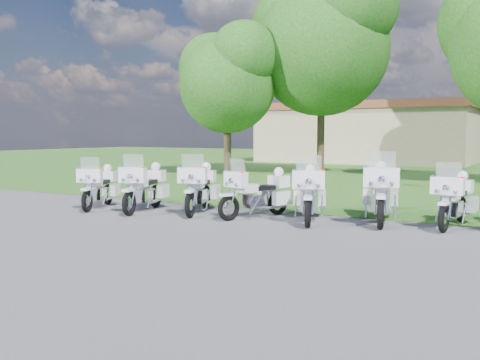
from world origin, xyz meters
The scene contains 12 objects.
ground centered at (0.00, 0.00, 0.00)m, with size 100.00×100.00×0.00m, color #525257.
grass_lawn centered at (0.00, 27.00, 0.00)m, with size 100.00×48.00×0.01m, color #266720.
motorcycle_0 centered at (-5.29, 1.22, 0.59)m, with size 1.22×1.96×1.41m.
motorcycle_1 centered at (-3.84, 1.39, 0.63)m, with size 1.11×2.19×1.50m.
motorcycle_2 centered at (-2.46, 1.89, 0.64)m, with size 1.23×2.17×1.52m.
motorcycle_3 centered at (-0.79, 1.93, 0.60)m, with size 1.19×2.04×1.44m.
motorcycle_4 centered at (0.48, 2.04, 0.65)m, with size 1.27×2.19×1.54m.
motorcycle_5 centered at (1.94, 2.73, 0.69)m, with size 1.22×2.39×1.64m.
motorcycle_6 centered at (3.49, 2.91, 0.60)m, with size 0.79×2.13×1.43m.
tree_0 centered at (-8.33, 12.80, 4.77)m, with size 5.41×4.62×7.22m.
tree_1 centered at (-4.65, 15.57, 6.74)m, with size 7.63×6.51×10.18m.
building_west centered at (-6.00, 28.00, 2.07)m, with size 14.56×8.32×4.10m.
Camera 1 is at (5.22, -9.31, 2.01)m, focal length 40.00 mm.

